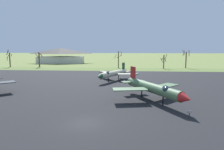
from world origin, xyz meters
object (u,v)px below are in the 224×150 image
info_placard_front_left (189,113)px  visitor_building (61,55)px  jet_fighter_rear_center (113,73)px  jet_fighter_front_left (153,88)px

info_placard_front_left → visitor_building: 95.44m
jet_fighter_rear_center → visitor_building: 66.89m
info_placard_front_left → jet_fighter_rear_center: 28.70m
jet_fighter_front_left → jet_fighter_rear_center: size_ratio=1.13×
visitor_building → jet_fighter_rear_center: bearing=-60.3°
jet_fighter_rear_center → visitor_building: bearing=119.7°
info_placard_front_left → jet_fighter_rear_center: jet_fighter_rear_center is taller
jet_fighter_rear_center → visitor_building: size_ratio=0.47×
info_placard_front_left → visitor_building: bearing=117.6°
jet_fighter_front_left → visitor_building: size_ratio=0.53×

